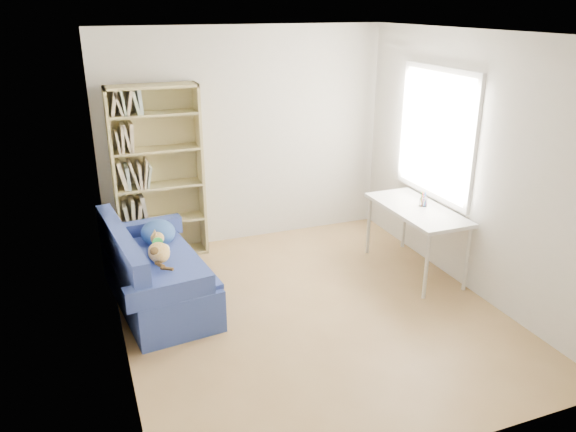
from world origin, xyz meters
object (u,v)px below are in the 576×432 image
(bookshelf, at_px, (159,181))
(pen_cup, at_px, (423,201))
(desk, at_px, (417,213))
(sofa, at_px, (154,273))

(bookshelf, relative_size, pen_cup, 12.35)
(bookshelf, height_order, desk, bookshelf)
(bookshelf, bearing_deg, pen_cup, -28.00)
(bookshelf, bearing_deg, sofa, -103.64)
(desk, bearing_deg, pen_cup, 16.27)
(sofa, relative_size, bookshelf, 0.87)
(bookshelf, bearing_deg, desk, -29.27)
(pen_cup, bearing_deg, bookshelf, 152.00)
(sofa, bearing_deg, pen_cup, -12.45)
(desk, relative_size, pen_cup, 7.97)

